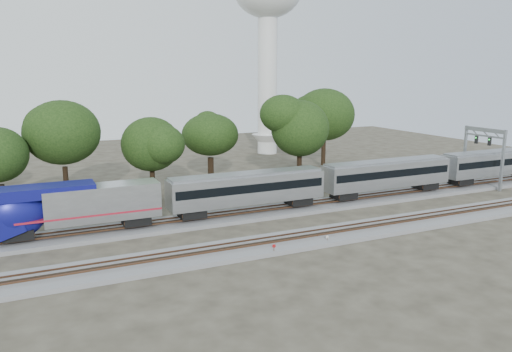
{
  "coord_description": "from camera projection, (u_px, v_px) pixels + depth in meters",
  "views": [
    {
      "loc": [
        -16.33,
        -43.21,
        15.65
      ],
      "look_at": [
        6.0,
        5.0,
        4.75
      ],
      "focal_mm": 35.0,
      "sensor_mm": 36.0,
      "label": 1
    }
  ],
  "objects": [
    {
      "name": "ground",
      "position": [
        222.0,
        239.0,
        48.28
      ],
      "size": [
        160.0,
        160.0,
        0.0
      ],
      "primitive_type": "plane",
      "color": "#383328",
      "rests_on": "ground"
    },
    {
      "name": "track_far",
      "position": [
        202.0,
        220.0,
        53.57
      ],
      "size": [
        160.0,
        5.0,
        0.73
      ],
      "color": "slate",
      "rests_on": "ground"
    },
    {
      "name": "track_near",
      "position": [
        238.0,
        250.0,
        44.68
      ],
      "size": [
        160.0,
        5.0,
        0.73
      ],
      "color": "slate",
      "rests_on": "ground"
    },
    {
      "name": "train",
      "position": [
        388.0,
        173.0,
        63.2
      ],
      "size": [
        93.08,
        3.21,
        4.74
      ],
      "color": "silver",
      "rests_on": "ground"
    },
    {
      "name": "switch_stand_red",
      "position": [
        274.0,
        248.0,
        43.74
      ],
      "size": [
        0.32,
        0.09,
        1.0
      ],
      "rotation": [
        0.0,
        0.0,
        -0.19
      ],
      "color": "#512D19",
      "rests_on": "ground"
    },
    {
      "name": "switch_stand_white",
      "position": [
        327.0,
        239.0,
        46.53
      ],
      "size": [
        0.27,
        0.05,
        0.86
      ],
      "rotation": [
        0.0,
        0.0,
        -0.0
      ],
      "color": "#512D19",
      "rests_on": "ground"
    },
    {
      "name": "switch_lever",
      "position": [
        312.0,
        244.0,
        46.4
      ],
      "size": [
        0.56,
        0.42,
        0.3
      ],
      "primitive_type": "cube",
      "rotation": [
        0.0,
        0.0,
        -0.26
      ],
      "color": "#512D19",
      "rests_on": "ground"
    },
    {
      "name": "water_tower",
      "position": [
        268.0,
        10.0,
        94.91
      ],
      "size": [
        13.48,
        13.48,
        37.33
      ],
      "color": "silver",
      "rests_on": "ground"
    },
    {
      "name": "signal_gantry",
      "position": [
        484.0,
        144.0,
        69.49
      ],
      "size": [
        0.58,
        6.83,
        8.3
      ],
      "color": "gray",
      "rests_on": "ground"
    },
    {
      "name": "tree_3",
      "position": [
        62.0,
        133.0,
        58.64
      ],
      "size": [
        9.02,
        9.02,
        12.72
      ],
      "color": "black",
      "rests_on": "ground"
    },
    {
      "name": "tree_4",
      "position": [
        151.0,
        144.0,
        63.27
      ],
      "size": [
        7.0,
        7.0,
        9.87
      ],
      "color": "black",
      "rests_on": "ground"
    },
    {
      "name": "tree_5",
      "position": [
        210.0,
        135.0,
        70.8
      ],
      "size": [
        7.31,
        7.31,
        10.31
      ],
      "color": "black",
      "rests_on": "ground"
    },
    {
      "name": "tree_6",
      "position": [
        300.0,
        128.0,
        68.5
      ],
      "size": [
        8.44,
        8.44,
        11.9
      ],
      "color": "black",
      "rests_on": "ground"
    },
    {
      "name": "tree_7",
      "position": [
        324.0,
        115.0,
        83.18
      ],
      "size": [
        9.13,
        9.13,
        12.88
      ],
      "color": "black",
      "rests_on": "ground"
    }
  ]
}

